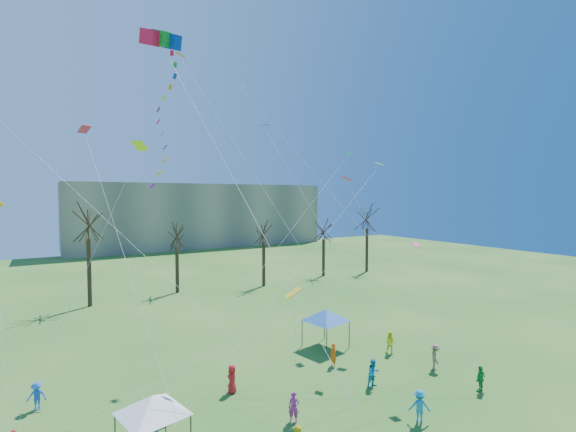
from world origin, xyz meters
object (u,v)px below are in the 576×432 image
distant_building (201,215)px  canopy_tent_white (152,405)px  big_box_kite (170,120)px  canopy_tent_blue (326,315)px

distant_building → canopy_tent_white: (-28.53, -76.05, -5.06)m
big_box_kite → canopy_tent_blue: (13.46, 5.11, -13.19)m
big_box_kite → canopy_tent_white: size_ratio=5.62×
big_box_kite → canopy_tent_blue: size_ratio=5.27×
big_box_kite → canopy_tent_white: bearing=-131.4°
big_box_kite → canopy_tent_white: (-1.41, -1.60, -13.34)m
big_box_kite → canopy_tent_white: 13.51m
canopy_tent_white → big_box_kite: bearing=48.6°
distant_building → canopy_tent_blue: distant_building is taller
distant_building → canopy_tent_blue: 70.84m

